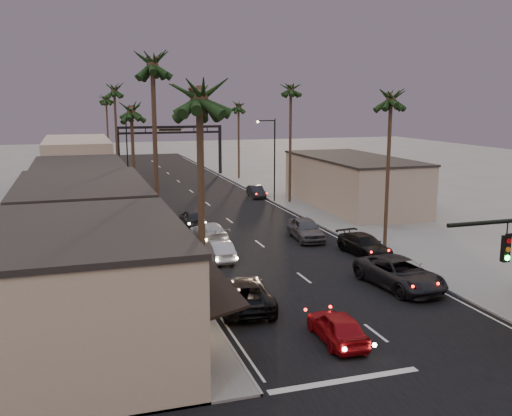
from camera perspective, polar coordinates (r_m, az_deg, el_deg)
ground at (r=55.43m, az=-3.46°, el=-0.66°), size 200.00×200.00×0.00m
road at (r=60.20m, az=-4.63°, el=0.25°), size 14.00×120.00×0.02m
sidewalk_left at (r=65.72m, az=-14.12°, el=0.89°), size 5.00×92.00×0.12m
sidewalk_right at (r=69.44m, az=1.71°, el=1.73°), size 5.00×92.00×0.12m
storefront_near at (r=26.03m, az=-16.36°, el=-8.11°), size 8.00×12.00×5.50m
storefront_mid at (r=39.56m, az=-16.90°, el=-1.70°), size 8.00×14.00×5.50m
storefront_far at (r=55.35m, az=-17.18°, el=1.49°), size 8.00×16.00×5.00m
storefront_dist at (r=78.11m, az=-17.41°, el=4.43°), size 8.00×20.00×6.00m
building_right at (r=59.92m, az=9.61°, el=2.50°), size 8.00×18.00×5.00m
arch at (r=83.92m, az=-8.58°, el=6.95°), size 15.20×0.40×7.27m
streetlight_right at (r=61.37m, az=1.63°, el=5.50°), size 2.13×0.30×9.00m
streetlight_left at (r=71.20m, az=-12.55°, el=5.98°), size 2.13×0.30×9.00m
palm_la at (r=22.19m, az=-5.71°, el=11.92°), size 3.20×3.20×13.20m
palm_lb at (r=35.08m, az=-10.34°, el=14.54°), size 3.20×3.20×15.20m
palm_lc at (r=48.92m, az=-12.38°, el=9.94°), size 3.20×3.20×12.20m
palm_ld at (r=67.87m, az=-14.00°, el=11.69°), size 3.20×3.20×14.20m
palm_ra at (r=42.70m, az=13.38°, el=11.12°), size 3.20×3.20×13.20m
palm_rb at (r=60.77m, az=3.51°, el=12.12°), size 3.20×3.20×14.20m
palm_rc at (r=79.74m, az=-1.76°, el=10.41°), size 3.20×3.20×12.20m
palm_far at (r=90.83m, az=-14.78°, el=10.73°), size 3.20×3.20×13.20m
oncoming_red at (r=27.00m, az=8.12°, el=-11.65°), size 1.91×4.35×1.46m
oncoming_pickup at (r=30.79m, az=-1.29°, el=-8.50°), size 3.31×6.11×1.63m
oncoming_silver at (r=39.71m, az=-3.68°, el=-4.25°), size 1.56×4.27×1.40m
oncoming_white at (r=45.00m, az=-4.75°, el=-2.40°), size 2.53×5.31×1.49m
oncoming_dgrey at (r=50.73m, az=-6.40°, el=-0.94°), size 1.84×4.35×1.47m
curbside_near at (r=34.97m, az=14.17°, el=-6.35°), size 3.58×6.59×1.75m
curbside_black at (r=41.67m, az=10.80°, el=-3.64°), size 2.66×5.28×1.47m
curbside_grey at (r=45.50m, az=4.99°, el=-2.11°), size 2.46×5.22×1.72m
curbside_far at (r=64.94m, az=0.01°, el=1.65°), size 1.66×4.16×1.34m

